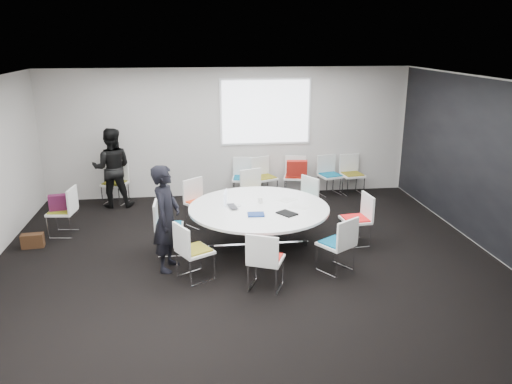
{
  "coord_description": "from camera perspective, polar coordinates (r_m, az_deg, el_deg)",
  "views": [
    {
      "loc": [
        -0.77,
        -7.29,
        3.43
      ],
      "look_at": [
        0.2,
        0.4,
        1.0
      ],
      "focal_mm": 35.0,
      "sensor_mm": 36.0,
      "label": 1
    }
  ],
  "objects": [
    {
      "name": "room_shell",
      "position": [
        7.61,
        -0.41,
        1.95
      ],
      "size": [
        8.08,
        7.08,
        2.88
      ],
      "color": "black",
      "rests_on": "ground"
    },
    {
      "name": "conference_table",
      "position": [
        8.31,
        0.33,
        -2.85
      ],
      "size": [
        2.32,
        2.32,
        0.73
      ],
      "color": "silver",
      "rests_on": "ground"
    },
    {
      "name": "projection_screen",
      "position": [
        10.97,
        1.12,
        9.14
      ],
      "size": [
        1.9,
        0.03,
        1.35
      ],
      "primitive_type": "cube",
      "color": "white",
      "rests_on": "room_shell"
    },
    {
      "name": "chair_ring_a",
      "position": [
        8.72,
        11.31,
        -4.16
      ],
      "size": [
        0.49,
        0.5,
        0.88
      ],
      "rotation": [
        0.0,
        0.0,
        1.67
      ],
      "color": "silver",
      "rests_on": "ground"
    },
    {
      "name": "chair_ring_b",
      "position": [
        9.54,
        5.28,
        -1.97
      ],
      "size": [
        0.62,
        0.63,
        0.88
      ],
      "rotation": [
        0.0,
        0.0,
        2.12
      ],
      "color": "silver",
      "rests_on": "ground"
    },
    {
      "name": "chair_ring_c",
      "position": [
        10.0,
        -0.13,
        -0.97
      ],
      "size": [
        0.59,
        0.58,
        0.88
      ],
      "rotation": [
        0.0,
        0.0,
        3.49
      ],
      "color": "silver",
      "rests_on": "ground"
    },
    {
      "name": "chair_ring_d",
      "position": [
        9.44,
        -6.4,
        -2.23
      ],
      "size": [
        0.64,
        0.64,
        0.88
      ],
      "rotation": [
        0.0,
        0.0,
        3.82
      ],
      "color": "silver",
      "rests_on": "ground"
    },
    {
      "name": "chair_ring_e",
      "position": [
        8.34,
        -9.9,
        -5.09
      ],
      "size": [
        0.46,
        0.47,
        0.88
      ],
      "rotation": [
        0.0,
        0.0,
        4.7
      ],
      "color": "silver",
      "rests_on": "ground"
    },
    {
      "name": "chair_ring_f",
      "position": [
        7.41,
        -7.04,
        -7.9
      ],
      "size": [
        0.62,
        0.62,
        0.88
      ],
      "rotation": [
        0.0,
        0.0,
        5.23
      ],
      "color": "silver",
      "rests_on": "ground"
    },
    {
      "name": "chair_ring_g",
      "position": [
        7.09,
        1.1,
        -8.99
      ],
      "size": [
        0.6,
        0.59,
        0.88
      ],
      "rotation": [
        0.0,
        0.0,
        5.87
      ],
      "color": "silver",
      "rests_on": "ground"
    },
    {
      "name": "chair_ring_h",
      "position": [
        7.69,
        9.15,
        -7.05
      ],
      "size": [
        0.63,
        0.63,
        0.88
      ],
      "rotation": [
        0.0,
        0.0,
        6.87
      ],
      "color": "silver",
      "rests_on": "ground"
    },
    {
      "name": "chair_back_a",
      "position": [
        10.97,
        -1.48,
        0.69
      ],
      "size": [
        0.52,
        0.51,
        0.88
      ],
      "rotation": [
        0.0,
        0.0,
        2.98
      ],
      "color": "silver",
      "rests_on": "ground"
    },
    {
      "name": "chair_back_b",
      "position": [
        11.02,
        0.96,
        0.78
      ],
      "size": [
        0.6,
        0.59,
        0.88
      ],
      "rotation": [
        0.0,
        0.0,
        3.54
      ],
      "color": "silver",
      "rests_on": "ground"
    },
    {
      "name": "chair_back_c",
      "position": [
        11.13,
        4.42,
        0.9
      ],
      "size": [
        0.56,
        0.55,
        0.88
      ],
      "rotation": [
        0.0,
        0.0,
        2.88
      ],
      "color": "silver",
      "rests_on": "ground"
    },
    {
      "name": "chair_back_d",
      "position": [
        11.32,
        8.43,
        1.04
      ],
      "size": [
        0.56,
        0.55,
        0.88
      ],
      "rotation": [
        0.0,
        0.0,
        3.41
      ],
      "color": "silver",
      "rests_on": "ground"
    },
    {
      "name": "chair_back_e",
      "position": [
        11.46,
        10.89,
        1.12
      ],
      "size": [
        0.52,
        0.51,
        0.88
      ],
      "rotation": [
        0.0,
        0.0,
        3.28
      ],
      "color": "silver",
      "rests_on": "ground"
    },
    {
      "name": "chair_spare_left",
      "position": [
        9.57,
        -21.1,
        -3.06
      ],
      "size": [
        0.5,
        0.51,
        0.88
      ],
      "rotation": [
        0.0,
        0.0,
        1.44
      ],
      "color": "silver",
      "rests_on": "ground"
    },
    {
      "name": "chair_person_back",
      "position": [
        11.02,
        -15.74,
        0.11
      ],
      "size": [
        0.6,
        0.59,
        0.88
      ],
      "rotation": [
        0.0,
        0.0,
        2.75
      ],
      "color": "silver",
      "rests_on": "ground"
    },
    {
      "name": "person_main",
      "position": [
        7.59,
        -10.19,
        -2.98
      ],
      "size": [
        0.54,
        0.68,
        1.64
      ],
      "primitive_type": "imported",
      "rotation": [
        0.0,
        0.0,
        1.3
      ],
      "color": "black",
      "rests_on": "ground"
    },
    {
      "name": "person_back",
      "position": [
        10.72,
        -16.14,
        2.67
      ],
      "size": [
        0.81,
        0.64,
        1.66
      ],
      "primitive_type": "imported",
      "rotation": [
        0.0,
        0.0,
        3.15
      ],
      "color": "black",
      "rests_on": "ground"
    },
    {
      "name": "laptop",
      "position": [
        8.22,
        -2.4,
        -1.68
      ],
      "size": [
        0.25,
        0.34,
        0.02
      ],
      "primitive_type": "imported",
      "rotation": [
        0.0,
        0.0,
        1.75
      ],
      "color": "#333338",
      "rests_on": "conference_table"
    },
    {
      "name": "laptop_lid",
      "position": [
        8.31,
        -3.52,
        -0.64
      ],
      "size": [
        0.07,
        0.3,
        0.22
      ],
      "primitive_type": "cube",
      "rotation": [
        0.0,
        0.0,
        1.37
      ],
      "color": "silver",
      "rests_on": "conference_table"
    },
    {
      "name": "notebook_black",
      "position": [
        7.93,
        3.55,
        -2.45
      ],
      "size": [
        0.35,
        0.37,
        0.02
      ],
      "primitive_type": "cube",
      "rotation": [
        0.0,
        0.0,
        0.61
      ],
      "color": "black",
      "rests_on": "conference_table"
    },
    {
      "name": "tablet_folio",
      "position": [
        7.86,
        -0.01,
        -2.58
      ],
      "size": [
        0.27,
        0.21,
        0.03
      ],
      "primitive_type": "cube",
      "rotation": [
        0.0,
        0.0,
        -0.05
      ],
      "color": "navy",
      "rests_on": "conference_table"
    },
    {
      "name": "papers_right",
      "position": [
        8.61,
        3.65,
        -0.88
      ],
      "size": [
        0.37,
        0.35,
        0.0
      ],
      "primitive_type": "cube",
      "rotation": [
        0.0,
        0.0,
        0.69
      ],
      "color": "white",
      "rests_on": "conference_table"
    },
    {
      "name": "papers_front",
      "position": [
        8.28,
        4.93,
        -1.68
      ],
      "size": [
        0.36,
        0.32,
        0.0
      ],
      "primitive_type": "cube",
      "rotation": [
        0.0,
        0.0,
        -0.46
      ],
      "color": "silver",
      "rests_on": "conference_table"
    },
    {
      "name": "cup",
      "position": [
        8.43,
        0.47,
        -0.95
      ],
      "size": [
        0.08,
        0.08,
        0.09
      ],
      "primitive_type": "cylinder",
      "color": "white",
      "rests_on": "conference_table"
    },
    {
      "name": "phone",
      "position": [
        7.91,
        4.36,
        -2.56
      ],
      "size": [
        0.16,
        0.11,
        0.01
      ],
      "primitive_type": "cube",
      "rotation": [
        0.0,
        0.0,
        -0.33
      ],
      "color": "black",
      "rests_on": "conference_table"
    },
    {
      "name": "maroon_bag",
      "position": [
        9.46,
        -21.42,
        -1.1
      ],
      "size": [
        0.42,
        0.21,
        0.28
      ],
      "primitive_type": "cube",
      "rotation": [
        0.0,
        0.0,
        0.18
      ],
      "color": "#4D1433",
      "rests_on": "chair_spare_left"
    },
    {
      "name": "brown_bag",
      "position": [
        9.28,
        -24.16,
        -5.1
      ],
      "size": [
        0.37,
        0.19,
        0.24
      ],
      "primitive_type": "cube",
      "rotation": [
        0.0,
        0.0,
        0.09
      ],
      "color": "#362011",
      "rests_on": "ground"
    },
    {
      "name": "red_jacket",
      "position": [
        10.81,
        4.69,
        2.72
      ],
      "size": [
        0.46,
        0.22,
        0.36
      ],
      "primitive_type": "cube",
      "rotation": [
        0.17,
        0.0,
        -0.14
      ],
      "color": "#A41C14",
      "rests_on": "chair_back_c"
    }
  ]
}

